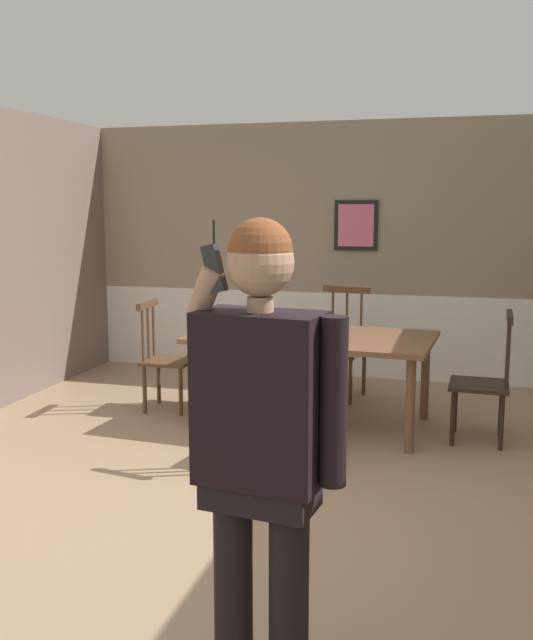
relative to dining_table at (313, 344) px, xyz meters
The scene contains 8 objects.
ground_plane 1.77m from the dining_table, 95.64° to the right, with size 7.53×7.53×0.00m, color #9E7F60.
room_back_partition 1.90m from the dining_table, 95.06° to the left, with size 5.32×0.17×2.63m.
dining_table is the anchor object (origin of this frame).
chair_near_window 1.36m from the dining_table, behind, with size 0.43×0.43×0.96m.
chair_by_doorway 0.95m from the dining_table, 94.08° to the right, with size 0.49×0.49×1.00m.
chair_at_table_head 1.36m from the dining_table, ahead, with size 0.45×0.45×1.00m.
chair_opposite_corner 0.95m from the dining_table, 85.85° to the left, with size 0.56×0.56×1.03m.
person_figure 3.39m from the dining_table, 81.21° to the right, with size 0.58×0.28×1.73m.
Camera 1 is at (1.31, -3.95, 1.76)m, focal length 40.07 mm.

